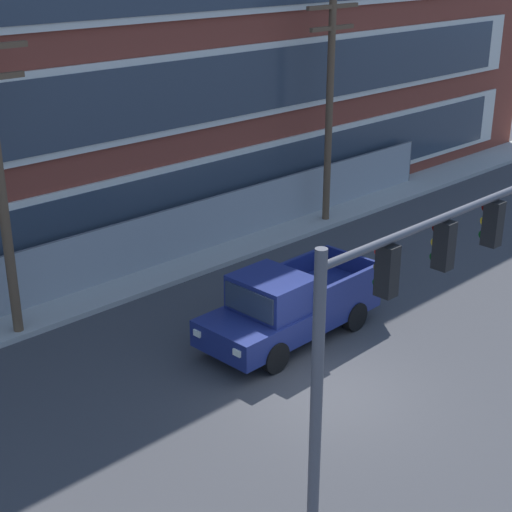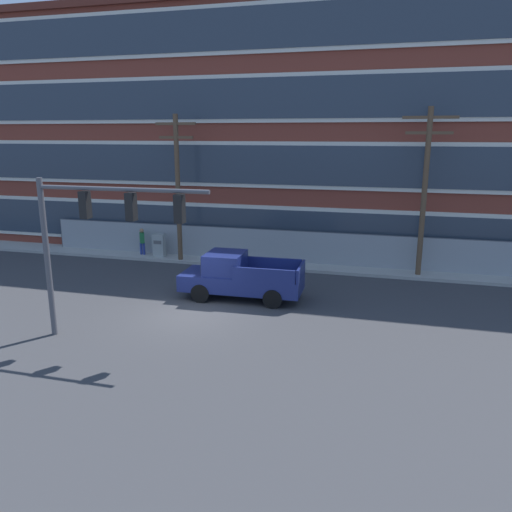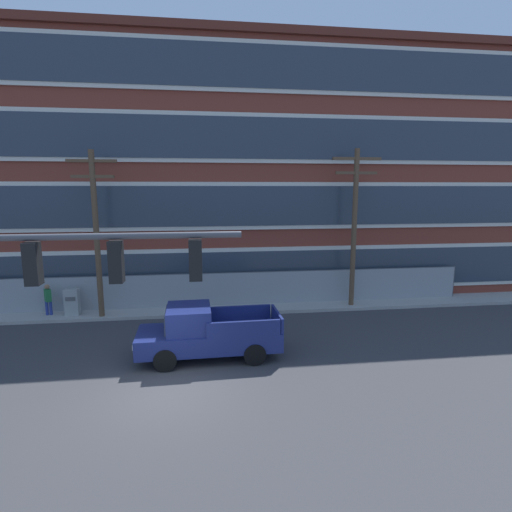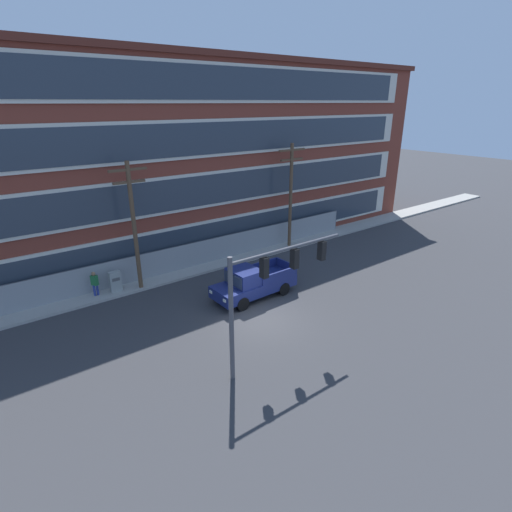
# 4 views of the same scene
# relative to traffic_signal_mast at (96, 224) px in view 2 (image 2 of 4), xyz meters

# --- Properties ---
(ground_plane) EXTENTS (160.00, 160.00, 0.00)m
(ground_plane) POSITION_rel_traffic_signal_mast_xyz_m (1.94, 3.05, -4.11)
(ground_plane) COLOR #38383A
(sidewalk_building_side) EXTENTS (80.00, 1.94, 0.16)m
(sidewalk_building_side) POSITION_rel_traffic_signal_mast_xyz_m (1.94, 11.35, -4.03)
(sidewalk_building_side) COLOR #9E9B93
(sidewalk_building_side) RESTS_ON ground
(brick_mill_building) EXTENTS (53.43, 9.43, 14.18)m
(brick_mill_building) POSITION_rel_traffic_signal_mast_xyz_m (0.26, 16.74, 3.00)
(brick_mill_building) COLOR brown
(brick_mill_building) RESTS_ON ground
(chain_link_fence) EXTENTS (27.41, 0.06, 1.91)m
(chain_link_fence) POSITION_rel_traffic_signal_mast_xyz_m (3.52, 11.77, -3.13)
(chain_link_fence) COLOR gray
(chain_link_fence) RESTS_ON ground
(traffic_signal_mast) EXTENTS (6.12, 0.43, 5.57)m
(traffic_signal_mast) POSITION_rel_traffic_signal_mast_xyz_m (0.00, 0.00, 0.00)
(traffic_signal_mast) COLOR #4C4C51
(traffic_signal_mast) RESTS_ON ground
(pickup_truck_navy) EXTENTS (5.34, 2.19, 2.00)m
(pickup_truck_navy) POSITION_rel_traffic_signal_mast_xyz_m (3.18, 5.58, -3.16)
(pickup_truck_navy) COLOR navy
(pickup_truck_navy) RESTS_ON ground
(utility_pole_near_corner) EXTENTS (2.22, 0.26, 7.99)m
(utility_pole_near_corner) POSITION_rel_traffic_signal_mast_xyz_m (-1.80, 10.70, 0.30)
(utility_pole_near_corner) COLOR brown
(utility_pole_near_corner) RESTS_ON ground
(utility_pole_midblock) EXTENTS (2.51, 0.26, 8.22)m
(utility_pole_midblock) POSITION_rel_traffic_signal_mast_xyz_m (10.86, 10.97, 0.47)
(utility_pole_midblock) COLOR brown
(utility_pole_midblock) RESTS_ON ground
(electrical_cabinet) EXTENTS (0.66, 0.43, 1.45)m
(electrical_cabinet) POSITION_rel_traffic_signal_mast_xyz_m (-3.24, 11.04, -3.38)
(electrical_cabinet) COLOR #939993
(electrical_cabinet) RESTS_ON ground
(pedestrian_near_cabinet) EXTENTS (0.42, 0.47, 1.69)m
(pedestrian_near_cabinet) POSITION_rel_traffic_signal_mast_xyz_m (-4.39, 11.21, -3.13)
(pedestrian_near_cabinet) COLOR navy
(pedestrian_near_cabinet) RESTS_ON ground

